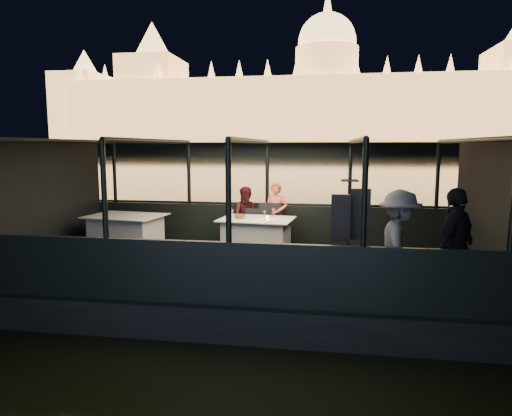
% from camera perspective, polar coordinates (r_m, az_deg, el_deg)
% --- Properties ---
extents(river_water, '(500.00, 500.00, 0.00)m').
position_cam_1_polar(river_water, '(88.06, 8.12, 5.90)').
color(river_water, black).
rests_on(river_water, ground).
extents(boat_hull, '(8.60, 4.40, 1.00)m').
position_cam_1_polar(boat_hull, '(8.55, -0.42, -10.71)').
color(boat_hull, black).
rests_on(boat_hull, river_water).
extents(boat_deck, '(8.00, 4.00, 0.04)m').
position_cam_1_polar(boat_deck, '(8.41, -0.43, -7.60)').
color(boat_deck, black).
rests_on(boat_deck, boat_hull).
extents(gunwale_port, '(8.00, 0.08, 0.90)m').
position_cam_1_polar(gunwale_port, '(10.24, 1.39, -2.14)').
color(gunwale_port, black).
rests_on(gunwale_port, boat_deck).
extents(gunwale_starboard, '(8.00, 0.08, 0.90)m').
position_cam_1_polar(gunwale_starboard, '(6.40, -3.38, -8.21)').
color(gunwale_starboard, black).
rests_on(gunwale_starboard, boat_deck).
extents(cabin_glass_port, '(8.00, 0.02, 1.40)m').
position_cam_1_polar(cabin_glass_port, '(10.11, 1.41, 4.30)').
color(cabin_glass_port, '#99B2B2').
rests_on(cabin_glass_port, gunwale_port).
extents(cabin_glass_starboard, '(8.00, 0.02, 1.40)m').
position_cam_1_polar(cabin_glass_starboard, '(6.18, -3.46, 2.10)').
color(cabin_glass_starboard, '#99B2B2').
rests_on(cabin_glass_starboard, gunwale_starboard).
extents(cabin_roof_glass, '(8.00, 4.00, 0.02)m').
position_cam_1_polar(cabin_roof_glass, '(8.11, -0.44, 8.40)').
color(cabin_roof_glass, '#99B2B2').
rests_on(cabin_roof_glass, boat_deck).
extents(end_wall_fore, '(0.02, 4.00, 2.30)m').
position_cam_1_polar(end_wall_fore, '(9.67, -24.52, 0.77)').
color(end_wall_fore, black).
rests_on(end_wall_fore, boat_deck).
extents(end_wall_aft, '(0.02, 4.00, 2.30)m').
position_cam_1_polar(end_wall_aft, '(8.51, 27.20, -0.25)').
color(end_wall_aft, black).
rests_on(end_wall_aft, boat_deck).
extents(canopy_ribs, '(8.00, 4.00, 2.30)m').
position_cam_1_polar(canopy_ribs, '(8.18, -0.44, 0.32)').
color(canopy_ribs, black).
rests_on(canopy_ribs, boat_deck).
extents(embankment, '(400.00, 140.00, 6.00)m').
position_cam_1_polar(embankment, '(218.02, 8.66, 7.20)').
color(embankment, '#423D33').
rests_on(embankment, ground).
extents(parliament_building, '(220.00, 32.00, 60.00)m').
position_cam_1_polar(parliament_building, '(184.89, 8.78, 15.82)').
color(parliament_building, '#F2D18C').
rests_on(parliament_building, embankment).
extents(dining_table_central, '(1.55, 1.19, 0.77)m').
position_cam_1_polar(dining_table_central, '(9.21, 0.07, -3.66)').
color(dining_table_central, white).
rests_on(dining_table_central, boat_deck).
extents(dining_table_aft, '(1.63, 1.28, 0.80)m').
position_cam_1_polar(dining_table_aft, '(9.84, -15.89, -3.22)').
color(dining_table_aft, white).
rests_on(dining_table_aft, boat_deck).
extents(chair_port_left, '(0.41, 0.41, 0.87)m').
position_cam_1_polar(chair_port_left, '(9.66, -0.39, -2.74)').
color(chair_port_left, black).
rests_on(chair_port_left, boat_deck).
extents(chair_port_right, '(0.48, 0.48, 1.00)m').
position_cam_1_polar(chair_port_right, '(9.61, 1.57, -2.79)').
color(chair_port_right, black).
rests_on(chair_port_right, boat_deck).
extents(coat_stand, '(0.60, 0.54, 1.77)m').
position_cam_1_polar(coat_stand, '(6.79, 11.45, -3.51)').
color(coat_stand, black).
rests_on(coat_stand, boat_deck).
extents(person_woman_coral, '(0.59, 0.46, 1.45)m').
position_cam_1_polar(person_woman_coral, '(9.81, 2.48, -0.80)').
color(person_woman_coral, '#EE6F56').
rests_on(person_woman_coral, boat_deck).
extents(person_man_maroon, '(0.68, 0.55, 1.34)m').
position_cam_1_polar(person_man_maroon, '(9.90, -1.12, -0.72)').
color(person_man_maroon, '#3D1115').
rests_on(person_man_maroon, boat_deck).
extents(passenger_stripe, '(0.62, 1.06, 1.61)m').
position_cam_1_polar(passenger_stripe, '(6.72, 17.42, -4.27)').
color(passenger_stripe, silver).
rests_on(passenger_stripe, boat_deck).
extents(passenger_dark, '(0.92, 1.02, 1.65)m').
position_cam_1_polar(passenger_dark, '(6.90, 23.64, -4.25)').
color(passenger_dark, black).
rests_on(passenger_dark, boat_deck).
extents(wine_bottle, '(0.08, 0.08, 0.33)m').
position_cam_1_polar(wine_bottle, '(8.87, -3.28, -0.64)').
color(wine_bottle, '#163C17').
rests_on(wine_bottle, dining_table_central).
extents(bread_basket, '(0.23, 0.23, 0.09)m').
position_cam_1_polar(bread_basket, '(9.16, -2.03, -1.07)').
color(bread_basket, brown).
rests_on(bread_basket, dining_table_central).
extents(amber_candle, '(0.06, 0.06, 0.07)m').
position_cam_1_polar(amber_candle, '(8.98, 1.40, -1.24)').
color(amber_candle, gold).
rests_on(amber_candle, dining_table_central).
extents(plate_near, '(0.29, 0.29, 0.01)m').
position_cam_1_polar(plate_near, '(8.81, 1.93, -1.63)').
color(plate_near, silver).
rests_on(plate_near, dining_table_central).
extents(plate_far, '(0.28, 0.28, 0.02)m').
position_cam_1_polar(plate_far, '(9.19, -2.03, -1.24)').
color(plate_far, white).
rests_on(plate_far, dining_table_central).
extents(wine_glass_white, '(0.08, 0.08, 0.20)m').
position_cam_1_polar(wine_glass_white, '(8.98, -3.01, -0.89)').
color(wine_glass_white, silver).
rests_on(wine_glass_white, dining_table_central).
extents(wine_glass_red, '(0.09, 0.09, 0.20)m').
position_cam_1_polar(wine_glass_red, '(9.08, 2.21, -0.79)').
color(wine_glass_red, silver).
rests_on(wine_glass_red, dining_table_central).
extents(wine_glass_empty, '(0.08, 0.08, 0.19)m').
position_cam_1_polar(wine_glass_empty, '(8.85, 1.07, -1.01)').
color(wine_glass_empty, white).
rests_on(wine_glass_empty, dining_table_central).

